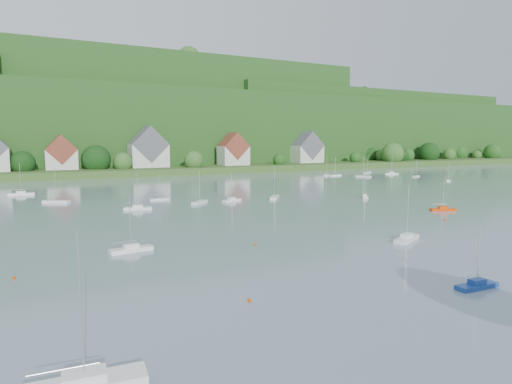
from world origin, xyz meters
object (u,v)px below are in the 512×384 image
at_px(near_sailboat_6, 131,249).
at_px(near_sailboat_0, 85,384).
at_px(near_sailboat_1, 477,285).
at_px(near_sailboat_3, 407,238).
at_px(near_sailboat_5, 443,209).

bearing_deg(near_sailboat_6, near_sailboat_0, -112.68).
xyz_separation_m(near_sailboat_0, near_sailboat_1, (36.37, 1.22, -0.09)).
bearing_deg(near_sailboat_1, near_sailboat_6, 135.37).
distance_m(near_sailboat_0, near_sailboat_3, 49.91).
distance_m(near_sailboat_3, near_sailboat_6, 38.80).
xyz_separation_m(near_sailboat_1, near_sailboat_3, (9.63, 18.17, 0.05)).
bearing_deg(near_sailboat_0, near_sailboat_6, 78.40).
bearing_deg(near_sailboat_5, near_sailboat_1, -110.42).
bearing_deg(near_sailboat_1, near_sailboat_5, 46.31).
xyz_separation_m(near_sailboat_3, near_sailboat_6, (-36.86, 12.11, -0.02)).
relative_size(near_sailboat_1, near_sailboat_6, 0.85).
distance_m(near_sailboat_5, near_sailboat_6, 64.74).
distance_m(near_sailboat_0, near_sailboat_1, 36.39).
height_order(near_sailboat_1, near_sailboat_6, near_sailboat_6).
relative_size(near_sailboat_1, near_sailboat_3, 0.77).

